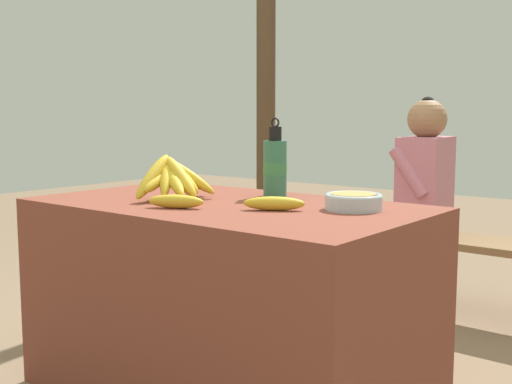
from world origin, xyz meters
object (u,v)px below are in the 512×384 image
water_bottle (275,166)px  loose_banana_side (274,203)px  banana_bunch_green (309,208)px  serving_bowl (354,201)px  support_post_near (266,63)px  banana_bunch_ripe (175,178)px  wooden_bench (380,238)px  loose_banana_front (176,201)px  seated_vendor (416,190)px

water_bottle → loose_banana_side: 0.37m
loose_banana_side → banana_bunch_green: size_ratio=0.58×
serving_bowl → loose_banana_side: (-0.19, -0.17, -0.01)m
banana_bunch_green → loose_banana_side: bearing=-60.2°
loose_banana_side → banana_bunch_green: 1.67m
serving_bowl → support_post_near: support_post_near is taller
serving_bowl → water_bottle: size_ratio=0.63×
banana_bunch_ripe → wooden_bench: bearing=87.5°
loose_banana_front → banana_bunch_green: (-0.54, 1.59, -0.26)m
loose_banana_side → support_post_near: bearing=128.3°
banana_bunch_ripe → banana_bunch_green: bearing=105.1°
banana_bunch_ripe → seated_vendor: bearing=78.8°
banana_bunch_ripe → water_bottle: (0.22, 0.30, 0.03)m
wooden_bench → seated_vendor: seated_vendor is taller
loose_banana_side → seated_vendor: (-0.15, 1.40, -0.10)m
banana_bunch_ripe → water_bottle: size_ratio=1.20×
loose_banana_front → wooden_bench: bearing=93.2°
seated_vendor → banana_bunch_green: (-0.67, 0.04, -0.16)m
support_post_near → loose_banana_front: bearing=-59.9°
serving_bowl → loose_banana_front: 0.57m
support_post_near → water_bottle: bearing=-51.3°
wooden_bench → support_post_near: 1.46m
banana_bunch_ripe → wooden_bench: banana_bunch_ripe is taller
serving_bowl → support_post_near: size_ratio=0.07×
loose_banana_front → loose_banana_side: size_ratio=0.99×
seated_vendor → support_post_near: bearing=-22.2°
loose_banana_side → support_post_near: support_post_near is taller
loose_banana_front → loose_banana_side: (0.28, 0.16, 0.00)m
water_bottle → banana_bunch_green: size_ratio=0.89×
loose_banana_front → loose_banana_side: bearing=29.9°
seated_vendor → water_bottle: bearing=80.8°
banana_bunch_ripe → loose_banana_side: (0.43, 0.01, -0.06)m
banana_bunch_green → support_post_near: (-0.56, 0.32, 0.87)m
serving_bowl → banana_bunch_green: serving_bowl is taller
water_bottle → support_post_near: size_ratio=0.11×
serving_bowl → seated_vendor: bearing=105.6°
water_bottle → support_post_near: support_post_near is taller
banana_bunch_ripe → seated_vendor: 1.45m
banana_bunch_ripe → banana_bunch_green: size_ratio=1.07×
serving_bowl → banana_bunch_green: (-1.01, 1.26, -0.26)m
loose_banana_front → banana_bunch_green: 1.70m
serving_bowl → seated_vendor: (-0.34, 1.23, -0.11)m
loose_banana_front → support_post_near: support_post_near is taller
water_bottle → loose_banana_side: bearing=-53.7°
banana_bunch_ripe → wooden_bench: 1.51m
loose_banana_front → support_post_near: 2.29m
loose_banana_side → serving_bowl: bearing=41.9°
seated_vendor → banana_bunch_green: bearing=-9.2°
loose_banana_side → wooden_bench: 1.53m
water_bottle → loose_banana_side: water_bottle is taller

